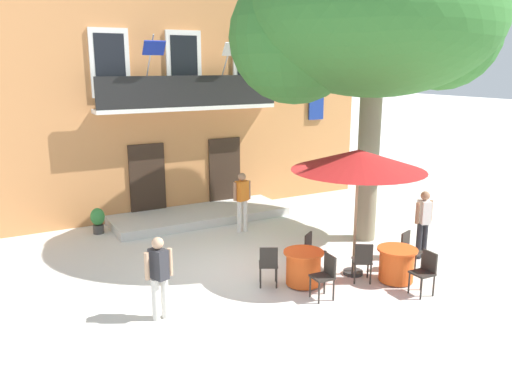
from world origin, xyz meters
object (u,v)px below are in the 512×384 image
Objects in this scene: cafe_chair_middle_0 at (268,263)px; pedestrian_by_tree at (159,274)px; pedestrian_mid_plaza at (242,199)px; cafe_chair_near_tree_1 at (425,270)px; pedestrian_near_entrance at (423,221)px; cafe_table_near_tree at (396,264)px; cafe_table_middle at (303,268)px; cafe_chair_middle_1 at (325,274)px; cafe_chair_near_tree_0 at (363,259)px; cafe_chair_middle_2 at (312,250)px; cafe_umbrella at (358,161)px; cafe_chair_near_tree_2 at (409,249)px; ground_planter_left at (98,219)px; plane_tree at (371,22)px.

pedestrian_by_tree reaches higher than cafe_chair_middle_0.
pedestrian_mid_plaza is 1.07× the size of pedestrian_by_tree.
cafe_chair_near_tree_1 is 2.17m from pedestrian_near_entrance.
cafe_table_middle is at bearing 156.04° from cafe_table_near_tree.
cafe_chair_middle_1 is 0.57× the size of pedestrian_by_tree.
cafe_chair_middle_1 is at bearing -168.26° from cafe_chair_near_tree_0.
cafe_chair_near_tree_1 is 1.05× the size of cafe_table_middle.
cafe_table_middle is 0.51× the size of pedestrian_mid_plaza.
cafe_chair_middle_1 and cafe_chair_middle_2 have the same top height.
cafe_umbrella reaches higher than cafe_chair_middle_0.
cafe_chair_middle_2 is at bearing 7.21° from pedestrian_by_tree.
cafe_chair_near_tree_2 is 0.53× the size of pedestrian_mid_plaza.
cafe_table_near_tree is at bearing -2.41° from cafe_chair_middle_1.
pedestrian_mid_plaza is (-0.66, 4.37, 0.43)m from cafe_chair_near_tree_0.
cafe_chair_middle_1 is at bearing -64.19° from ground_planter_left.
cafe_table_middle is (-3.06, -1.78, -5.23)m from plane_tree.
cafe_chair_middle_0 is 0.31× the size of cafe_umbrella.
pedestrian_by_tree is at bearing 179.69° from cafe_table_middle.
pedestrian_by_tree is at bearing -173.72° from cafe_chair_middle_0.
ground_planter_left is at bearing 113.93° from cafe_chair_middle_0.
plane_tree is 5.61m from cafe_chair_near_tree_2.
cafe_umbrella reaches higher than cafe_chair_middle_1.
pedestrian_by_tree is (-6.59, 0.09, -0.05)m from pedestrian_near_entrance.
plane_tree is 6.45m from cafe_chair_middle_1.
cafe_chair_middle_2 is 2.93m from pedestrian_near_entrance.
plane_tree is at bearing 46.66° from cafe_umbrella.
cafe_chair_near_tree_0 and cafe_chair_near_tree_1 have the same top height.
cafe_chair_near_tree_0 is 1.00× the size of cafe_chair_middle_0.
pedestrian_mid_plaza is at bearing 140.67° from plane_tree.
cafe_chair_near_tree_2 is 3.35m from cafe_chair_middle_0.
cafe_chair_near_tree_2 is (-0.50, -2.29, -5.09)m from plane_tree.
cafe_table_middle is at bearing -61.46° from ground_planter_left.
cafe_chair_near_tree_2 is 2.22m from cafe_chair_middle_2.
cafe_chair_near_tree_0 is 1.00× the size of cafe_chair_middle_1.
cafe_table_middle is at bearing -139.39° from cafe_chair_middle_2.
plane_tree is 5.69m from pedestrian_mid_plaza.
cafe_chair_near_tree_0 is 1.25× the size of ground_planter_left.
cafe_table_near_tree is (-1.19, -2.61, -5.23)m from plane_tree.
plane_tree is 8.50× the size of cafe_chair_middle_1.
plane_tree is 8.95m from ground_planter_left.
cafe_table_near_tree is 0.95× the size of cafe_chair_near_tree_0.
cafe_umbrella is 4.80m from pedestrian_by_tree.
pedestrian_by_tree reaches higher than cafe_chair_near_tree_0.
cafe_chair_near_tree_0 is 1.30m from cafe_table_middle.
cafe_chair_near_tree_2 is at bearing -5.28° from pedestrian_by_tree.
pedestrian_near_entrance is at bearing 11.20° from cafe_chair_near_tree_0.
plane_tree reaches higher than cafe_chair_near_tree_0.
plane_tree reaches higher than cafe_table_middle.
cafe_umbrella reaches higher than pedestrian_by_tree.
plane_tree is 8.50× the size of cafe_chair_near_tree_2.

